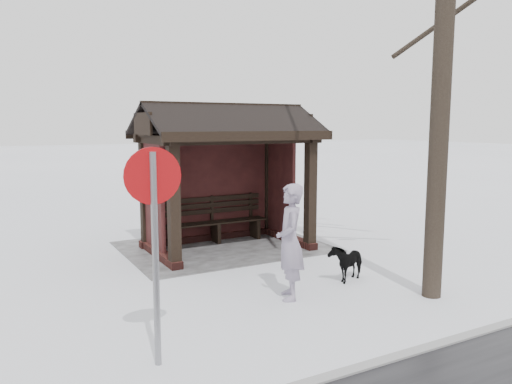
# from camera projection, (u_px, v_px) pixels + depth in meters

# --- Properties ---
(ground) EXTENTS (120.00, 120.00, 0.00)m
(ground) POSITION_uv_depth(u_px,v_px,m) (228.00, 249.00, 10.68)
(ground) COLOR white
(ground) RESTS_ON ground
(kerb) EXTENTS (120.00, 0.15, 0.06)m
(kerb) POSITION_uv_depth(u_px,v_px,m) (428.00, 349.00, 5.90)
(kerb) COLOR gray
(kerb) RESTS_ON ground
(trampled_patch) EXTENTS (4.20, 3.20, 0.02)m
(trampled_patch) POSITION_uv_depth(u_px,v_px,m) (224.00, 247.00, 10.86)
(trampled_patch) COLOR gray
(trampled_patch) RESTS_ON ground
(bus_shelter) EXTENTS (3.60, 2.40, 3.09)m
(bus_shelter) POSITION_uv_depth(u_px,v_px,m) (224.00, 147.00, 10.53)
(bus_shelter) COLOR #351513
(bus_shelter) RESTS_ON ground
(pedestrian) EXTENTS (0.65, 0.76, 1.77)m
(pedestrian) POSITION_uv_depth(u_px,v_px,m) (290.00, 242.00, 7.54)
(pedestrian) COLOR gray
(pedestrian) RESTS_ON ground
(dog) EXTENTS (0.83, 0.61, 0.64)m
(dog) POSITION_uv_depth(u_px,v_px,m) (347.00, 261.00, 8.53)
(dog) COLOR black
(dog) RESTS_ON ground
(road_sign) EXTENTS (0.62, 0.11, 2.41)m
(road_sign) POSITION_uv_depth(u_px,v_px,m) (154.00, 211.00, 5.32)
(road_sign) COLOR gray
(road_sign) RESTS_ON ground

